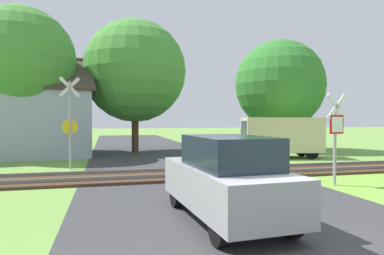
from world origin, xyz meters
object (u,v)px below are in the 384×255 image
house (10,120)px  tree_left (21,60)px  tree_right (280,85)px  mail_truck (278,136)px  tree_center (135,71)px  parked_car (226,178)px  stop_sign_near (336,132)px  crossing_sign_far (70,119)px

house → tree_left: 3.61m
tree_right → mail_truck: 5.92m
tree_center → parked_car: 16.36m
tree_center → stop_sign_near: bearing=-67.8°
mail_truck → parked_car: 12.55m
tree_right → tree_center: bearing=174.5°
stop_sign_near → tree_right: (4.54, 12.04, 2.80)m
tree_right → parked_car: tree_right is taller
parked_car → tree_center: bearing=88.5°
stop_sign_near → parked_car: size_ratio=0.72×
house → tree_center: (7.22, 0.80, 3.19)m
tree_right → mail_truck: bearing=-119.2°
tree_left → mail_truck: tree_left is taller
house → mail_truck: size_ratio=1.89×
mail_truck → parked_car: mail_truck is taller
house → tree_left: tree_left is taller
tree_left → mail_truck: bearing=-13.9°
tree_left → parked_car: size_ratio=2.04×
crossing_sign_far → stop_sign_near: bearing=-47.0°
tree_center → parked_car: tree_center is taller
tree_left → house: bearing=129.8°
mail_truck → stop_sign_near: bearing=175.8°
tree_right → tree_center: (-9.85, 0.95, 0.73)m
stop_sign_near → tree_left: tree_left is taller
stop_sign_near → house: 17.49m
house → mail_truck: house is taller
stop_sign_near → mail_truck: size_ratio=0.57×
tree_left → mail_truck: size_ratio=1.62×
stop_sign_near → house: (-12.53, 12.20, 0.35)m
tree_right → tree_left: tree_left is taller
tree_right → tree_left: size_ratio=0.91×
house → tree_left: bearing=-60.4°
house → tree_left: size_ratio=1.17×
tree_left → parked_car: tree_left is taller
mail_truck → parked_car: bearing=158.2°
tree_center → mail_truck: bearing=-35.2°
house → parked_car: 16.92m
mail_truck → house: bearing=84.4°
crossing_sign_far → tree_left: tree_left is taller
tree_right → parked_car: 17.83m
mail_truck → tree_right: bearing=-17.9°
tree_center → tree_left: (-6.36, -1.83, 0.16)m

